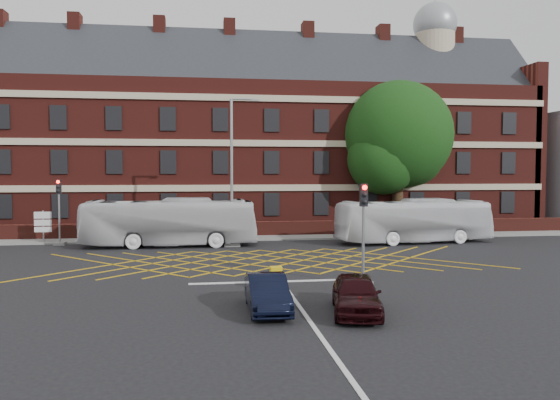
{
  "coord_description": "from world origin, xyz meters",
  "views": [
    {
      "loc": [
        -3.32,
        -26.73,
        4.79
      ],
      "look_at": [
        0.63,
        1.5,
        3.29
      ],
      "focal_mm": 35.0,
      "sensor_mm": 36.0,
      "label": 1
    }
  ],
  "objects": [
    {
      "name": "car_maroon",
      "position": [
        1.74,
        -9.1,
        0.67
      ],
      "size": [
        2.34,
        4.15,
        1.33
      ],
      "primitive_type": "imported",
      "rotation": [
        0.0,
        0.0,
        -0.21
      ],
      "color": "black",
      "rests_on": "ground"
    },
    {
      "name": "traffic_light_far",
      "position": [
        -12.63,
        10.18,
        1.76
      ],
      "size": [
        0.7,
        0.7,
        4.27
      ],
      "color": "slate",
      "rests_on": "ground"
    },
    {
      "name": "car_navy",
      "position": [
        -1.19,
        -8.36,
        0.62
      ],
      "size": [
        1.31,
        3.77,
        1.24
      ],
      "primitive_type": "imported",
      "rotation": [
        0.0,
        0.0,
        0.0
      ],
      "color": "black",
      "rests_on": "ground"
    },
    {
      "name": "direction_signs",
      "position": [
        -13.88,
        11.03,
        1.38
      ],
      "size": [
        1.1,
        0.16,
        2.2
      ],
      "color": "gray",
      "rests_on": "ground"
    },
    {
      "name": "ground",
      "position": [
        0.0,
        0.0,
        0.0
      ],
      "size": [
        120.0,
        120.0,
        0.0
      ],
      "primitive_type": "plane",
      "color": "black",
      "rests_on": "ground"
    },
    {
      "name": "bus_left",
      "position": [
        -5.48,
        8.61,
        1.54
      ],
      "size": [
        11.1,
        2.75,
        3.08
      ],
      "primitive_type": "imported",
      "rotation": [
        0.0,
        0.0,
        1.56
      ],
      "color": "silver",
      "rests_on": "ground"
    },
    {
      "name": "bus_right",
      "position": [
        10.61,
        8.06,
        1.47
      ],
      "size": [
        10.78,
        3.53,
        2.95
      ],
      "primitive_type": "imported",
      "rotation": [
        0.0,
        0.0,
        1.67
      ],
      "color": "silver",
      "rests_on": "ground"
    },
    {
      "name": "utility_cabinet",
      "position": [
        -0.46,
        -5.16,
        0.48
      ],
      "size": [
        0.47,
        0.42,
        0.96
      ],
      "primitive_type": "cube",
      "color": "#E1BB0D",
      "rests_on": "ground"
    },
    {
      "name": "street_lamp",
      "position": [
        -1.48,
        8.15,
        3.28
      ],
      "size": [
        2.25,
        1.0,
        9.43
      ],
      "color": "slate",
      "rests_on": "ground"
    },
    {
      "name": "victorian_building",
      "position": [
        0.25,
        22.0,
        7.84
      ],
      "size": [
        51.0,
        12.17,
        20.4
      ],
      "color": "#541A15",
      "rests_on": "ground"
    },
    {
      "name": "deciduous_tree",
      "position": [
        12.14,
        15.51,
        7.12
      ],
      "size": [
        8.69,
        8.69,
        12.06
      ],
      "color": "black",
      "rests_on": "ground"
    },
    {
      "name": "boundary_wall",
      "position": [
        0.0,
        13.0,
        0.55
      ],
      "size": [
        56.0,
        0.5,
        1.1
      ],
      "primitive_type": "cube",
      "color": "#521C16",
      "rests_on": "ground"
    },
    {
      "name": "far_pavement",
      "position": [
        0.0,
        12.0,
        0.06
      ],
      "size": [
        60.0,
        3.0,
        0.12
      ],
      "primitive_type": "cube",
      "color": "slate",
      "rests_on": "ground"
    },
    {
      "name": "stop_line",
      "position": [
        0.0,
        -3.5,
        0.01
      ],
      "size": [
        8.0,
        0.3,
        0.02
      ],
      "primitive_type": "cube",
      "color": "silver",
      "rests_on": "ground"
    },
    {
      "name": "traffic_light_near",
      "position": [
        3.29,
        -4.7,
        1.76
      ],
      "size": [
        0.7,
        0.7,
        4.27
      ],
      "color": "slate",
      "rests_on": "ground"
    },
    {
      "name": "box_junction_hatching",
      "position": [
        0.0,
        2.0,
        0.01
      ],
      "size": [
        8.22,
        8.22,
        0.02
      ],
      "primitive_type": "cube",
      "rotation": [
        0.0,
        0.0,
        0.79
      ],
      "color": "#CC990C",
      "rests_on": "ground"
    },
    {
      "name": "centre_line",
      "position": [
        0.0,
        -10.0,
        0.01
      ],
      "size": [
        0.15,
        14.0,
        0.02
      ],
      "primitive_type": "cube",
      "color": "silver",
      "rests_on": "ground"
    }
  ]
}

